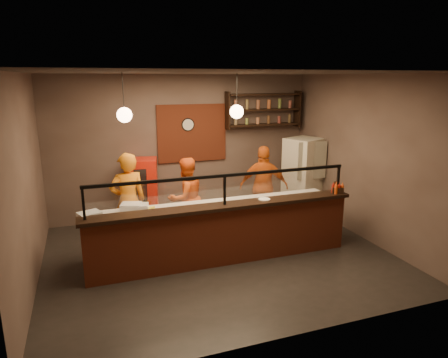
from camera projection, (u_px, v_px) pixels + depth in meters
name	position (u px, v px, depth m)	size (l,w,h in m)	color
floor	(219.00, 256.00, 7.21)	(6.00, 6.00, 0.00)	black
ceiling	(218.00, 73.00, 6.43)	(6.00, 6.00, 0.00)	#3C342E
wall_back	(184.00, 147.00, 9.11)	(6.00, 6.00, 0.00)	brown
wall_left	(25.00, 184.00, 5.85)	(5.00, 5.00, 0.00)	brown
wall_right	(364.00, 158.00, 7.79)	(5.00, 5.00, 0.00)	brown
wall_front	(289.00, 215.00, 4.54)	(6.00, 6.00, 0.00)	brown
brick_patch	(192.00, 133.00, 9.07)	(1.60, 0.04, 1.30)	brown
service_counter	(225.00, 236.00, 6.82)	(4.60, 0.25, 1.00)	brown
counter_ledge	(225.00, 206.00, 6.69)	(4.70, 0.37, 0.06)	black
worktop_cabinet	(215.00, 230.00, 7.29)	(4.60, 0.75, 0.85)	gray
worktop	(215.00, 206.00, 7.18)	(4.60, 0.75, 0.05)	white
sneeze_guard	(225.00, 187.00, 6.60)	(4.50, 0.05, 0.52)	white
wall_shelving	(263.00, 110.00, 9.36)	(1.84, 0.28, 0.85)	black
wall_clock	(188.00, 125.00, 8.98)	(0.30, 0.30, 0.04)	black
pendant_left	(124.00, 115.00, 6.29)	(0.24, 0.24, 0.77)	black
pendant_right	(237.00, 112.00, 6.90)	(0.24, 0.24, 0.77)	black
cook_left	(128.00, 202.00, 7.33)	(0.67, 0.44, 1.82)	orange
cook_mid	(186.00, 198.00, 7.90)	(0.79, 0.61, 1.62)	#E35515
cook_right	(264.00, 187.00, 8.48)	(1.02, 0.43, 1.75)	#C55012
fridge	(303.00, 177.00, 9.27)	(0.75, 0.70, 1.79)	beige
red_cooler	(143.00, 191.00, 8.68)	(0.62, 0.57, 1.44)	red
pizza_dough	(211.00, 205.00, 7.16)	(0.48, 0.48, 0.01)	white
prep_tub_a	(131.00, 208.00, 6.74)	(0.33, 0.26, 0.16)	white
prep_tub_b	(139.00, 208.00, 6.74)	(0.30, 0.24, 0.15)	silver
prep_tub_c	(90.00, 217.00, 6.30)	(0.33, 0.26, 0.17)	silver
rolling_pin	(144.00, 209.00, 6.83)	(0.06, 0.06, 0.38)	yellow
condiment_caddy	(338.00, 190.00, 7.35)	(0.20, 0.15, 0.11)	black
pepper_mill	(335.00, 186.00, 7.42)	(0.04, 0.04, 0.20)	black
small_plate	(264.00, 199.00, 6.95)	(0.21, 0.21, 0.01)	white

